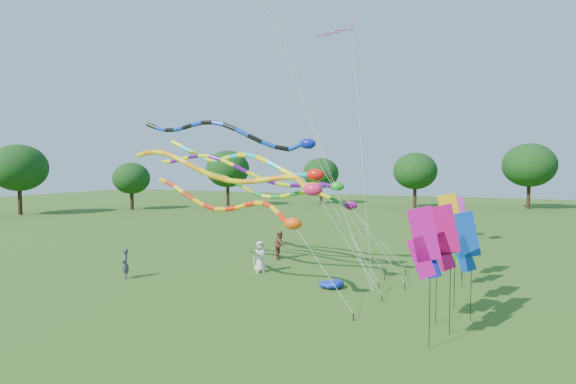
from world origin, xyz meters
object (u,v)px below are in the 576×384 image
at_px(tube_kite_red, 242,208).
at_px(person_a, 260,257).
at_px(blue_nylon_heap, 334,285).
at_px(person_c, 280,245).
at_px(tube_kite_orange, 241,175).
at_px(person_b, 125,264).

relative_size(tube_kite_red, person_a, 6.25).
xyz_separation_m(tube_kite_red, blue_nylon_heap, (3.80, 2.54, -3.96)).
height_order(blue_nylon_heap, person_c, person_c).
bearing_deg(tube_kite_orange, person_c, 101.81).
bearing_deg(person_b, tube_kite_red, 42.42).
bearing_deg(person_a, tube_kite_red, -111.08).
height_order(tube_kite_red, tube_kite_orange, tube_kite_orange).
xyz_separation_m(tube_kite_red, person_b, (-7.41, 0.28, -3.36)).
relative_size(person_a, person_c, 0.98).
bearing_deg(blue_nylon_heap, tube_kite_orange, -177.43).
relative_size(blue_nylon_heap, person_c, 0.68).
xyz_separation_m(person_a, person_b, (-6.10, -4.30, -0.09)).
distance_m(tube_kite_red, person_b, 8.15).
bearing_deg(person_c, tube_kite_red, 177.25).
bearing_deg(blue_nylon_heap, person_c, 132.67).
bearing_deg(tube_kite_orange, tube_kite_red, -53.53).
xyz_separation_m(person_a, person_c, (-0.54, 4.09, 0.01)).
distance_m(blue_nylon_heap, person_a, 5.54).
distance_m(person_a, person_c, 4.13).
xyz_separation_m(tube_kite_red, person_a, (-1.31, 4.58, -3.27)).
xyz_separation_m(tube_kite_orange, person_c, (-0.54, 6.36, -4.78)).
bearing_deg(person_c, person_b, 131.65).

